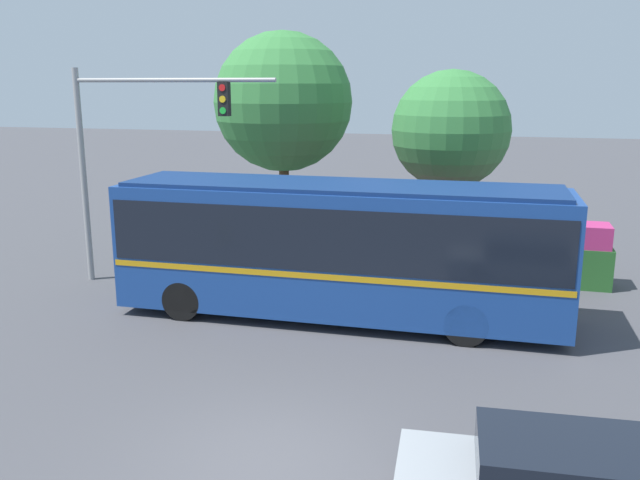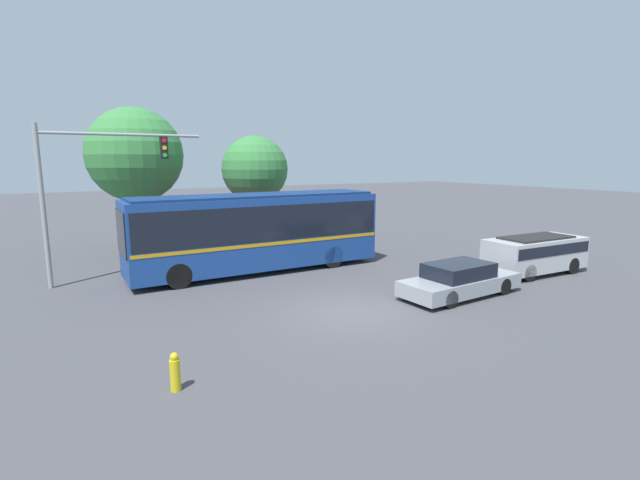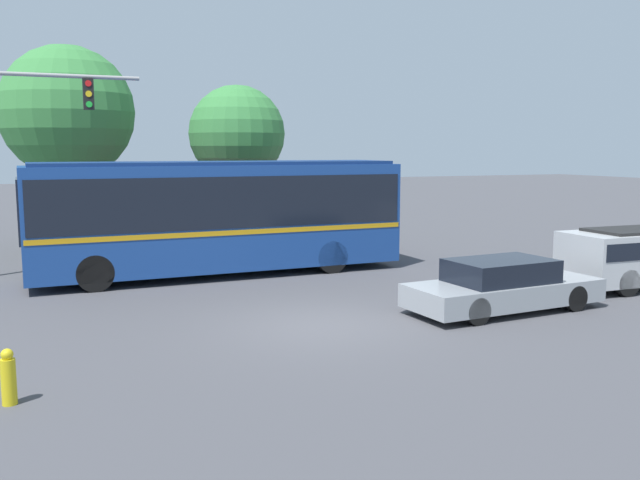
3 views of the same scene
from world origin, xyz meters
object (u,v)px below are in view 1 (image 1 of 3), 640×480
Objects in this scene: city_bus at (339,243)px; street_tree_left at (283,102)px; traffic_light_pole at (128,141)px; street_tree_centre at (451,130)px.

street_tree_left is (-3.82, 7.40, 3.21)m from city_bus.
city_bus is 1.78× the size of traffic_light_pole.
traffic_light_pole is at bearing -113.89° from street_tree_left.
city_bus is 1.46× the size of street_tree_left.
city_bus is 7.01m from traffic_light_pole.
city_bus is at bearing -11.61° from traffic_light_pole.
traffic_light_pole is 6.70m from street_tree_left.
city_bus is at bearing -62.70° from street_tree_left.
street_tree_centre is at bearing 26.56° from traffic_light_pole.
street_tree_centre reaches higher than city_bus.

